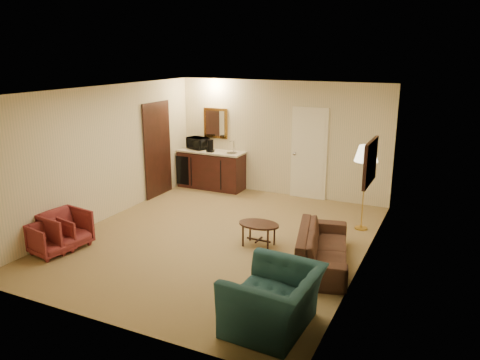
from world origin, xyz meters
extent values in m
plane|color=olive|center=(0.00, 0.00, 0.00)|extent=(6.00, 6.00, 0.00)
cube|color=beige|center=(0.00, 3.00, 1.30)|extent=(5.00, 0.02, 2.60)
cube|color=beige|center=(-2.50, 0.00, 1.30)|extent=(0.02, 6.00, 2.60)
cube|color=beige|center=(2.50, 0.00, 1.30)|extent=(0.02, 6.00, 2.60)
cube|color=white|center=(0.00, 0.00, 2.60)|extent=(5.00, 6.00, 0.02)
cube|color=#F6EAC9|center=(0.70, 2.97, 1.02)|extent=(0.82, 0.06, 2.05)
cube|color=black|center=(-2.47, 1.70, 1.05)|extent=(0.06, 0.98, 2.10)
cube|color=gold|center=(-1.65, 2.97, 1.55)|extent=(0.62, 0.04, 0.72)
cube|color=black|center=(2.46, 0.40, 1.55)|extent=(0.06, 0.90, 0.70)
cube|color=#391512|center=(-1.65, 2.72, 0.46)|extent=(1.64, 0.58, 0.92)
imported|color=black|center=(1.95, -0.25, 0.38)|extent=(1.00, 2.00, 0.75)
imported|color=#1C4848|center=(1.90, -2.20, 0.49)|extent=(0.79, 1.16, 0.99)
imported|color=maroon|center=(-2.15, -1.47, 0.35)|extent=(0.72, 0.76, 0.70)
imported|color=maroon|center=(-2.15, -1.79, 0.30)|extent=(0.64, 0.67, 0.59)
cube|color=black|center=(0.77, -0.02, 0.20)|extent=(0.72, 0.49, 0.41)
cube|color=gold|center=(2.20, 1.53, 0.80)|extent=(0.56, 0.56, 1.60)
cylinder|color=black|center=(-1.00, 2.65, 0.13)|extent=(0.27, 0.27, 0.27)
imported|color=black|center=(-2.06, 2.79, 1.09)|extent=(0.57, 0.42, 0.34)
cylinder|color=black|center=(-1.60, 2.61, 1.06)|extent=(0.20, 0.20, 0.29)
camera|label=1|loc=(3.68, -6.86, 3.22)|focal=35.00mm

